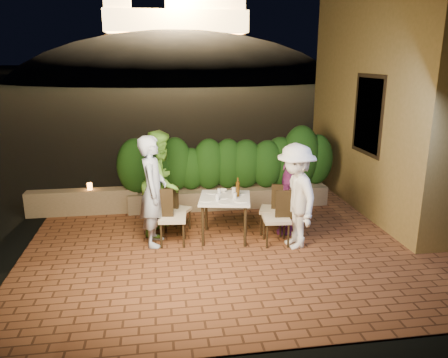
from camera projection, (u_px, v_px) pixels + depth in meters
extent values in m
plane|color=black|center=(240.00, 253.00, 7.13)|extent=(400.00, 400.00, 0.00)
cube|color=brown|center=(234.00, 244.00, 7.62)|extent=(7.00, 6.00, 0.15)
cube|color=#9F803F|center=(396.00, 87.00, 8.89)|extent=(1.60, 5.00, 5.00)
cube|color=black|center=(370.00, 115.00, 8.43)|extent=(0.08, 1.00, 1.40)
cube|color=black|center=(369.00, 115.00, 8.43)|extent=(0.06, 1.15, 1.55)
cube|color=#7D6B4F|center=(229.00, 197.00, 9.29)|extent=(4.20, 0.55, 0.40)
cube|color=#7D6B4F|center=(83.00, 202.00, 8.84)|extent=(2.20, 0.30, 0.50)
ellipsoid|color=black|center=(179.00, 107.00, 65.63)|extent=(52.00, 40.00, 22.00)
cylinder|color=white|center=(206.00, 200.00, 7.33)|extent=(0.20, 0.20, 0.01)
cylinder|color=white|center=(212.00, 193.00, 7.75)|extent=(0.19, 0.19, 0.01)
cylinder|color=white|center=(241.00, 201.00, 7.31)|extent=(0.23, 0.23, 0.01)
cylinder|color=white|center=(240.00, 193.00, 7.71)|extent=(0.21, 0.21, 0.01)
cylinder|color=white|center=(223.00, 197.00, 7.49)|extent=(0.20, 0.20, 0.01)
cylinder|color=white|center=(225.00, 203.00, 7.21)|extent=(0.21, 0.21, 0.01)
cylinder|color=silver|center=(217.00, 197.00, 7.32)|extent=(0.07, 0.07, 0.12)
cylinder|color=silver|center=(219.00, 191.00, 7.67)|extent=(0.06, 0.06, 0.10)
cylinder|color=silver|center=(235.00, 196.00, 7.39)|extent=(0.07, 0.07, 0.11)
cylinder|color=silver|center=(234.00, 191.00, 7.66)|extent=(0.07, 0.07, 0.12)
imported|color=white|center=(222.00, 191.00, 7.81)|extent=(0.21, 0.21, 0.04)
imported|color=#AFC1E2|center=(153.00, 191.00, 7.23)|extent=(0.52, 0.73, 1.87)
imported|color=#68B438|center=(161.00, 182.00, 7.74)|extent=(0.92, 1.06, 1.86)
imported|color=white|center=(295.00, 196.00, 7.14)|extent=(0.81, 1.22, 1.75)
imported|color=#802A75|center=(289.00, 192.00, 7.74)|extent=(0.74, 0.97, 1.54)
cylinder|color=orange|center=(90.00, 186.00, 8.78)|extent=(0.10, 0.10, 0.14)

